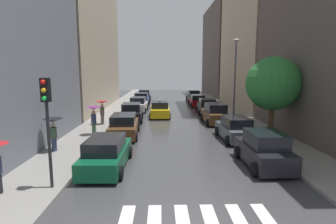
{
  "coord_description": "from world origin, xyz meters",
  "views": [
    {
      "loc": [
        -1.12,
        -6.8,
        4.71
      ],
      "look_at": [
        -0.47,
        18.14,
        0.88
      ],
      "focal_mm": 28.83,
      "sensor_mm": 36.0,
      "label": 1
    }
  ],
  "objects_px": {
    "parked_car_right_third": "(215,114)",
    "parked_car_right_fourth": "(207,107)",
    "parked_car_right_sixth": "(194,96)",
    "parked_car_left_fourth": "(138,105)",
    "parked_car_left_third": "(132,113)",
    "traffic_light_left_corner": "(47,109)",
    "lamp_post_right": "(235,75)",
    "parked_car_left_second": "(124,126)",
    "parked_car_left_sixth": "(144,95)",
    "parked_car_right_nearest": "(264,150)",
    "pedestrian_by_kerb": "(53,127)",
    "parked_car_left_nearest": "(106,154)",
    "pedestrian_near_tree": "(93,115)",
    "parked_car_left_fifth": "(142,100)",
    "taxi_midroad": "(160,110)",
    "pedestrian_foreground": "(102,107)",
    "parked_car_right_fifth": "(197,101)",
    "street_tree_right": "(273,84)",
    "parked_car_right_second": "(235,129)"
  },
  "relations": [
    {
      "from": "parked_car_left_second",
      "to": "parked_car_left_sixth",
      "type": "bearing_deg",
      "value": -1.98
    },
    {
      "from": "parked_car_right_nearest",
      "to": "traffic_light_left_corner",
      "type": "xyz_separation_m",
      "value": [
        -9.39,
        -2.53,
        2.46
      ]
    },
    {
      "from": "parked_car_right_fifth",
      "to": "pedestrian_by_kerb",
      "type": "height_order",
      "value": "pedestrian_by_kerb"
    },
    {
      "from": "taxi_midroad",
      "to": "parked_car_right_fifth",
      "type": "bearing_deg",
      "value": -31.49
    },
    {
      "from": "parked_car_left_third",
      "to": "parked_car_left_sixth",
      "type": "xyz_separation_m",
      "value": [
        0.06,
        18.36,
        -0.02
      ]
    },
    {
      "from": "parked_car_left_fourth",
      "to": "parked_car_left_sixth",
      "type": "height_order",
      "value": "parked_car_left_sixth"
    },
    {
      "from": "parked_car_left_fourth",
      "to": "parked_car_right_second",
      "type": "distance_m",
      "value": 15.42
    },
    {
      "from": "parked_car_right_second",
      "to": "parked_car_right_sixth",
      "type": "distance_m",
      "value": 23.76
    },
    {
      "from": "pedestrian_foreground",
      "to": "street_tree_right",
      "type": "distance_m",
      "value": 13.69
    },
    {
      "from": "parked_car_right_second",
      "to": "lamp_post_right",
      "type": "relative_size",
      "value": 0.57
    },
    {
      "from": "parked_car_left_sixth",
      "to": "pedestrian_near_tree",
      "type": "height_order",
      "value": "pedestrian_near_tree"
    },
    {
      "from": "pedestrian_by_kerb",
      "to": "lamp_post_right",
      "type": "distance_m",
      "value": 15.99
    },
    {
      "from": "parked_car_right_fourth",
      "to": "lamp_post_right",
      "type": "bearing_deg",
      "value": -160.02
    },
    {
      "from": "traffic_light_left_corner",
      "to": "taxi_midroad",
      "type": "bearing_deg",
      "value": 76.28
    },
    {
      "from": "pedestrian_by_kerb",
      "to": "traffic_light_left_corner",
      "type": "height_order",
      "value": "traffic_light_left_corner"
    },
    {
      "from": "parked_car_left_second",
      "to": "parked_car_right_sixth",
      "type": "relative_size",
      "value": 1.11
    },
    {
      "from": "parked_car_right_fourth",
      "to": "parked_car_right_fifth",
      "type": "relative_size",
      "value": 0.9
    },
    {
      "from": "parked_car_left_fifth",
      "to": "lamp_post_right",
      "type": "height_order",
      "value": "lamp_post_right"
    },
    {
      "from": "traffic_light_left_corner",
      "to": "parked_car_left_second",
      "type": "bearing_deg",
      "value": 79.53
    },
    {
      "from": "parked_car_left_fifth",
      "to": "taxi_midroad",
      "type": "height_order",
      "value": "taxi_midroad"
    },
    {
      "from": "parked_car_right_sixth",
      "to": "pedestrian_near_tree",
      "type": "bearing_deg",
      "value": 155.32
    },
    {
      "from": "parked_car_left_fourth",
      "to": "pedestrian_by_kerb",
      "type": "distance_m",
      "value": 16.52
    },
    {
      "from": "parked_car_left_fourth",
      "to": "pedestrian_foreground",
      "type": "relative_size",
      "value": 2.07
    },
    {
      "from": "parked_car_left_nearest",
      "to": "pedestrian_by_kerb",
      "type": "distance_m",
      "value": 4.35
    },
    {
      "from": "parked_car_right_third",
      "to": "parked_car_right_fourth",
      "type": "height_order",
      "value": "parked_car_right_third"
    },
    {
      "from": "pedestrian_by_kerb",
      "to": "street_tree_right",
      "type": "height_order",
      "value": "street_tree_right"
    },
    {
      "from": "parked_car_left_fourth",
      "to": "pedestrian_foreground",
      "type": "height_order",
      "value": "pedestrian_foreground"
    },
    {
      "from": "parked_car_left_fifth",
      "to": "pedestrian_by_kerb",
      "type": "height_order",
      "value": "pedestrian_by_kerb"
    },
    {
      "from": "parked_car_right_fourth",
      "to": "parked_car_right_sixth",
      "type": "relative_size",
      "value": 0.96
    },
    {
      "from": "parked_car_right_third",
      "to": "parked_car_right_fifth",
      "type": "xyz_separation_m",
      "value": [
        -0.01,
        11.94,
        -0.11
      ]
    },
    {
      "from": "parked_car_right_nearest",
      "to": "parked_car_right_third",
      "type": "xyz_separation_m",
      "value": [
        -0.2,
        11.17,
        0.01
      ]
    },
    {
      "from": "parked_car_right_sixth",
      "to": "parked_car_left_fourth",
      "type": "bearing_deg",
      "value": 142.4
    },
    {
      "from": "parked_car_right_second",
      "to": "traffic_light_left_corner",
      "type": "xyz_separation_m",
      "value": [
        -9.4,
        -7.73,
        2.53
      ]
    },
    {
      "from": "parked_car_left_second",
      "to": "taxi_midroad",
      "type": "height_order",
      "value": "taxi_midroad"
    },
    {
      "from": "parked_car_left_second",
      "to": "pedestrian_by_kerb",
      "type": "bearing_deg",
      "value": 136.86
    },
    {
      "from": "parked_car_right_sixth",
      "to": "taxi_midroad",
      "type": "xyz_separation_m",
      "value": [
        -5.2,
        -14.32,
        -0.05
      ]
    },
    {
      "from": "parked_car_left_fourth",
      "to": "parked_car_left_sixth",
      "type": "relative_size",
      "value": 0.97
    },
    {
      "from": "street_tree_right",
      "to": "pedestrian_foreground",
      "type": "bearing_deg",
      "value": 159.98
    },
    {
      "from": "traffic_light_left_corner",
      "to": "parked_car_right_nearest",
      "type": "bearing_deg",
      "value": 15.07
    },
    {
      "from": "parked_car_left_nearest",
      "to": "pedestrian_near_tree",
      "type": "relative_size",
      "value": 2.29
    },
    {
      "from": "parked_car_left_sixth",
      "to": "lamp_post_right",
      "type": "bearing_deg",
      "value": -154.87
    },
    {
      "from": "parked_car_right_sixth",
      "to": "pedestrian_foreground",
      "type": "distance_m",
      "value": 21.34
    },
    {
      "from": "parked_car_left_second",
      "to": "parked_car_right_fourth",
      "type": "xyz_separation_m",
      "value": [
        7.72,
        10.03,
        0.02
      ]
    },
    {
      "from": "parked_car_left_third",
      "to": "parked_car_right_third",
      "type": "height_order",
      "value": "parked_car_right_third"
    },
    {
      "from": "parked_car_right_fourth",
      "to": "traffic_light_left_corner",
      "type": "height_order",
      "value": "traffic_light_left_corner"
    },
    {
      "from": "parked_car_left_sixth",
      "to": "parked_car_right_fourth",
      "type": "xyz_separation_m",
      "value": [
        7.74,
        -14.19,
        -0.0
      ]
    },
    {
      "from": "parked_car_right_fourth",
      "to": "lamp_post_right",
      "type": "distance_m",
      "value": 6.23
    },
    {
      "from": "parked_car_left_fifth",
      "to": "parked_car_right_nearest",
      "type": "relative_size",
      "value": 1.02
    },
    {
      "from": "parked_car_right_third",
      "to": "parked_car_right_fourth",
      "type": "distance_m",
      "value": 5.25
    },
    {
      "from": "parked_car_right_third",
      "to": "pedestrian_near_tree",
      "type": "relative_size",
      "value": 2.21
    }
  ]
}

